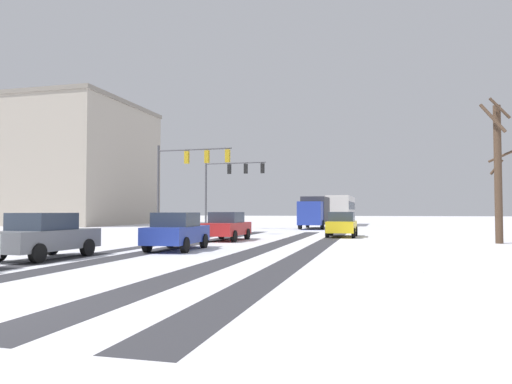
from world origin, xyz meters
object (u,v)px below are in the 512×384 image
bus_oncoming (341,208)px  bare_tree_sidewalk_mid (498,169)px  traffic_signal_far_left (229,177)px  box_truck_delivery (314,211)px  car_grey_fourth (45,236)px  office_building_far_left_block (35,166)px  car_blue_third (177,231)px  car_yellow_cab_lead (342,224)px  car_red_second (227,226)px  traffic_signal_near_left (187,168)px

bus_oncoming → bare_tree_sidewalk_mid: (10.22, -29.99, 1.87)m
traffic_signal_far_left → box_truck_delivery: 8.74m
car_grey_fourth → office_building_far_left_block: office_building_far_left_block is taller
car_blue_third → bus_oncoming: size_ratio=0.38×
car_yellow_cab_lead → car_red_second: size_ratio=1.00×
car_red_second → office_building_far_left_block: size_ratio=0.15×
car_red_second → office_building_far_left_block: bearing=143.1°
traffic_signal_far_left → car_yellow_cab_lead: size_ratio=1.58×
traffic_signal_far_left → bare_tree_sidewalk_mid: size_ratio=0.86×
car_grey_fourth → bus_oncoming: 43.12m
car_blue_third → car_yellow_cab_lead: bearing=63.2°
traffic_signal_near_left → car_grey_fourth: (1.89, -17.40, -3.97)m
car_red_second → bare_tree_sidewalk_mid: 14.77m
traffic_signal_far_left → car_red_second: traffic_signal_far_left is taller
traffic_signal_far_left → bus_oncoming: traffic_signal_far_left is taller
bare_tree_sidewalk_mid → office_building_far_left_block: size_ratio=0.28×
car_yellow_cab_lead → box_truck_delivery: bearing=104.3°
traffic_signal_far_left → bus_oncoming: 17.84m
car_yellow_cab_lead → car_grey_fourth: same height
traffic_signal_near_left → car_blue_third: traffic_signal_near_left is taller
car_yellow_cab_lead → office_building_far_left_block: (-40.01, 20.14, 6.64)m
car_red_second → car_blue_third: 6.85m
traffic_signal_near_left → bus_oncoming: (9.18, 25.09, -2.79)m
car_yellow_cab_lead → car_grey_fourth: 19.09m
car_grey_fourth → box_truck_delivery: 31.24m
bus_oncoming → office_building_far_left_block: bearing=-171.6°
traffic_signal_near_left → office_building_far_left_block: (-28.95, 19.49, 2.67)m
bare_tree_sidewalk_mid → office_building_far_left_block: (-48.34, 24.39, 3.60)m
traffic_signal_near_left → car_grey_fourth: traffic_signal_near_left is taller
car_yellow_cab_lead → car_red_second: (-6.08, -5.34, 0.00)m
bare_tree_sidewalk_mid → bus_oncoming: bearing=108.8°
traffic_signal_far_left → car_grey_fourth: traffic_signal_far_left is taller
car_grey_fourth → box_truck_delivery: size_ratio=0.56×
traffic_signal_near_left → car_red_second: (4.99, -6.00, -3.97)m
box_truck_delivery → bare_tree_sidewalk_mid: 21.88m
traffic_signal_near_left → bus_oncoming: 26.86m
car_red_second → box_truck_delivery: (2.51, 19.32, 0.82)m
car_blue_third → car_grey_fourth: size_ratio=1.00×
box_truck_delivery → car_blue_third: bearing=-95.6°
car_red_second → bare_tree_sidewalk_mid: (14.41, 1.09, 3.04)m
traffic_signal_near_left → car_yellow_cab_lead: (11.07, -0.65, -3.97)m
car_yellow_cab_lead → bus_oncoming: (-1.88, 25.74, 1.18)m
bus_oncoming → box_truck_delivery: bus_oncoming is taller
bare_tree_sidewalk_mid → car_yellow_cab_lead: bearing=153.0°
traffic_signal_far_left → car_yellow_cab_lead: bearing=-44.1°
car_grey_fourth → bare_tree_sidewalk_mid: size_ratio=0.55×
bare_tree_sidewalk_mid → box_truck_delivery: bearing=123.1°
car_yellow_cab_lead → traffic_signal_far_left: bearing=135.9°
car_blue_third → bare_tree_sidewalk_mid: (14.48, 7.94, 3.04)m
car_blue_third → traffic_signal_far_left: bearing=102.0°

